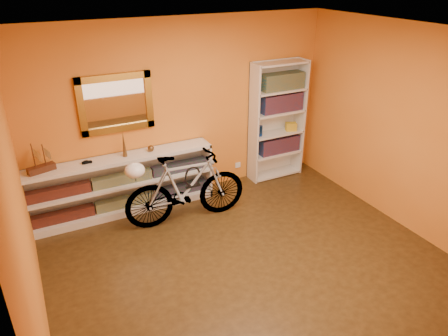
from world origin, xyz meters
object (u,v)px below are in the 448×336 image
bookcase (277,121)px  bicycle (186,188)px  helmet (135,171)px  console_unit (123,185)px

bookcase → bicycle: bearing=-161.0°
helmet → bicycle: bearing=-4.5°
console_unit → helmet: bearing=-83.7°
bookcase → helmet: size_ratio=7.43×
helmet → bookcase: bearing=13.1°
bicycle → console_unit: bearing=54.0°
console_unit → bookcase: bookcase is taller
bookcase → bicycle: (-1.83, -0.63, -0.45)m
bicycle → helmet: size_ratio=6.66×
bookcase → bicycle: size_ratio=1.12×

